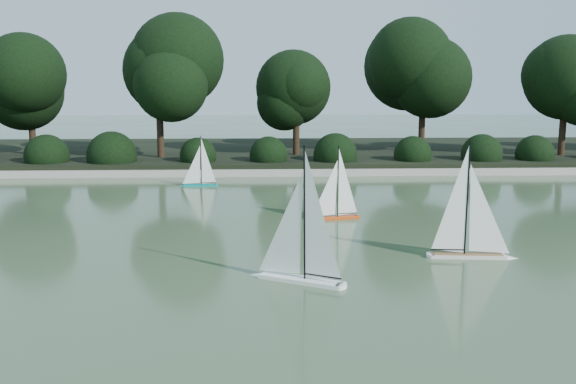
% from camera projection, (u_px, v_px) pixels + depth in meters
% --- Properties ---
extents(ground, '(80.00, 80.00, 0.00)m').
position_uv_depth(ground, '(265.00, 278.00, 8.25)').
color(ground, '#375130').
rests_on(ground, ground).
extents(pond_coping, '(40.00, 0.35, 0.18)m').
position_uv_depth(pond_coping, '(263.00, 173.00, 17.09)').
color(pond_coping, gray).
rests_on(pond_coping, ground).
extents(far_bank, '(40.00, 8.00, 0.30)m').
position_uv_depth(far_bank, '(263.00, 154.00, 21.02)').
color(far_bank, black).
rests_on(far_bank, ground).
extents(tree_line, '(26.31, 3.93, 4.39)m').
position_uv_depth(tree_line, '(304.00, 76.00, 19.10)').
color(tree_line, black).
rests_on(tree_line, ground).
extents(shrub_hedge, '(29.10, 1.10, 1.10)m').
position_uv_depth(shrub_hedge, '(263.00, 155.00, 17.92)').
color(shrub_hedge, black).
rests_on(shrub_hedge, ground).
extents(sailboat_white_a, '(1.27, 0.81, 1.86)m').
position_uv_depth(sailboat_white_a, '(294.00, 259.00, 8.09)').
color(sailboat_white_a, white).
rests_on(sailboat_white_a, ground).
extents(sailboat_white_b, '(1.32, 0.34, 1.80)m').
position_uv_depth(sailboat_white_b, '(476.00, 239.00, 9.16)').
color(sailboat_white_b, silver).
rests_on(sailboat_white_b, ground).
extents(sailboat_orange, '(1.05, 0.39, 1.44)m').
position_uv_depth(sailboat_orange, '(332.00, 207.00, 11.75)').
color(sailboat_orange, '#D4420E').
rests_on(sailboat_orange, ground).
extents(sailboat_teal, '(0.95, 0.19, 1.30)m').
position_uv_depth(sailboat_teal, '(197.00, 178.00, 15.46)').
color(sailboat_teal, '#038488').
rests_on(sailboat_teal, ground).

